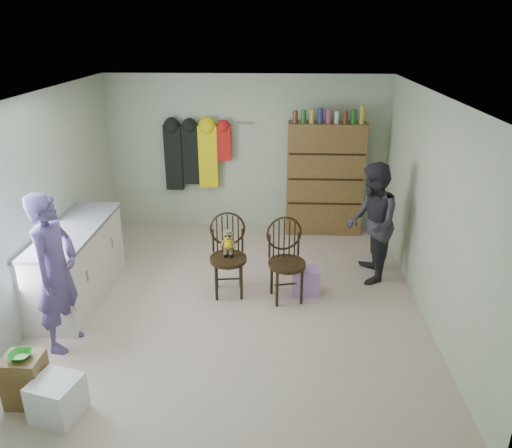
{
  "coord_description": "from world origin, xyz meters",
  "views": [
    {
      "loc": [
        0.51,
        -5.39,
        3.2
      ],
      "look_at": [
        0.25,
        0.2,
        0.95
      ],
      "focal_mm": 35.0,
      "sensor_mm": 36.0,
      "label": 1
    }
  ],
  "objects_px": {
    "chair_front": "(228,250)",
    "chair_far": "(286,256)",
    "counter": "(77,263)",
    "dresser": "(325,178)"
  },
  "relations": [
    {
      "from": "counter",
      "to": "chair_front",
      "type": "bearing_deg",
      "value": 6.9
    },
    {
      "from": "counter",
      "to": "dresser",
      "type": "relative_size",
      "value": 0.9
    },
    {
      "from": "chair_front",
      "to": "dresser",
      "type": "height_order",
      "value": "dresser"
    },
    {
      "from": "chair_far",
      "to": "dresser",
      "type": "relative_size",
      "value": 0.5
    },
    {
      "from": "chair_far",
      "to": "dresser",
      "type": "height_order",
      "value": "dresser"
    },
    {
      "from": "counter",
      "to": "chair_far",
      "type": "height_order",
      "value": "chair_far"
    },
    {
      "from": "counter",
      "to": "chair_front",
      "type": "xyz_separation_m",
      "value": [
        1.85,
        0.22,
        0.11
      ]
    },
    {
      "from": "chair_front",
      "to": "chair_far",
      "type": "relative_size",
      "value": 1.01
    },
    {
      "from": "chair_far",
      "to": "counter",
      "type": "bearing_deg",
      "value": 170.15
    },
    {
      "from": "chair_front",
      "to": "chair_far",
      "type": "height_order",
      "value": "chair_front"
    }
  ]
}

